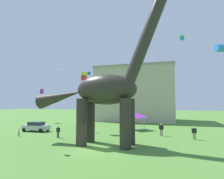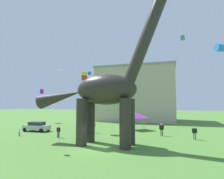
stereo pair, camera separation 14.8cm
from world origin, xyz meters
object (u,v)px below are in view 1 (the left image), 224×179
(kite_apex, at_px, (50,105))
(kite_trailing, at_px, (59,69))
(kite_high_right, at_px, (182,38))
(parked_sedan_left, at_px, (36,126))
(kite_mid_left, at_px, (42,91))
(person_near_flyer, at_px, (58,131))
(person_strolling_adult, at_px, (194,132))
(dinosaur_sculpture, at_px, (105,89))
(kite_mid_center, at_px, (84,76))
(person_photographer, at_px, (161,128))
(kite_drifting, at_px, (89,73))
(festival_canopy_tent, at_px, (135,115))
(person_far_spectator, at_px, (19,131))
(person_watching_child, at_px, (93,126))

(kite_apex, relative_size, kite_trailing, 1.33)
(kite_high_right, bearing_deg, parked_sedan_left, -159.91)
(kite_mid_left, bearing_deg, person_near_flyer, 106.50)
(person_strolling_adult, bearing_deg, dinosaur_sculpture, -47.24)
(kite_mid_left, bearing_deg, kite_apex, 123.46)
(kite_high_right, bearing_deg, kite_mid_center, -158.43)
(parked_sedan_left, xyz_separation_m, kite_trailing, (-0.62, 7.25, 10.74))
(person_photographer, xyz_separation_m, person_near_flyer, (-13.06, -5.48, -0.11))
(kite_trailing, bearing_deg, kite_drifting, -7.73)
(person_photographer, bearing_deg, festival_canopy_tent, 139.53)
(person_far_spectator, relative_size, kite_mid_center, 0.82)
(person_watching_child, xyz_separation_m, festival_canopy_tent, (5.72, 5.16, 1.48))
(dinosaur_sculpture, xyz_separation_m, kite_high_right, (9.23, 14.70, 10.04))
(festival_canopy_tent, height_order, kite_mid_left, kite_mid_left)
(person_far_spectator, bearing_deg, kite_mid_center, 121.56)
(dinosaur_sculpture, distance_m, kite_drifting, 15.17)
(kite_mid_left, bearing_deg, person_photographer, 44.92)
(dinosaur_sculpture, relative_size, person_watching_child, 9.60)
(person_watching_child, relative_size, kite_trailing, 1.10)
(person_strolling_adult, relative_size, person_watching_child, 0.93)
(kite_drifting, bearing_deg, person_photographer, -19.43)
(kite_mid_left, bearing_deg, kite_drifting, 96.71)
(parked_sedan_left, height_order, person_watching_child, person_watching_child)
(kite_high_right, relative_size, kite_drifting, 1.27)
(person_strolling_adult, relative_size, kite_drifting, 2.56)
(person_far_spectator, bearing_deg, kite_drifting, 138.74)
(parked_sedan_left, xyz_separation_m, person_photographer, (19.67, 1.62, 0.23))
(person_photographer, xyz_separation_m, kite_mid_left, (-11.33, -11.30, 4.70))
(kite_drifting, bearing_deg, festival_canopy_tent, 1.83)
(person_near_flyer, bearing_deg, kite_high_right, -106.35)
(parked_sedan_left, relative_size, festival_canopy_tent, 1.36)
(kite_high_right, bearing_deg, person_far_spectator, -150.69)
(kite_trailing, xyz_separation_m, kite_drifting, (7.08, -0.96, -1.33))
(kite_mid_center, bearing_deg, person_strolling_adult, -7.49)
(parked_sedan_left, height_order, kite_drifting, kite_drifting)
(dinosaur_sculpture, height_order, person_strolling_adult, dinosaur_sculpture)
(person_strolling_adult, bearing_deg, person_photographer, -101.00)
(kite_drifting, bearing_deg, parked_sedan_left, -135.77)
(parked_sedan_left, relative_size, kite_mid_left, 8.79)
(kite_drifting, bearing_deg, person_watching_child, -58.64)
(festival_canopy_tent, xyz_separation_m, kite_apex, (-21.54, 6.03, 1.69))
(person_far_spectator, height_order, kite_mid_left, kite_mid_left)
(person_far_spectator, distance_m, person_watching_child, 10.52)
(person_watching_child, relative_size, kite_mid_left, 3.59)
(kite_mid_center, bearing_deg, person_far_spectator, -136.46)
(person_near_flyer, bearing_deg, person_watching_child, -81.20)
(kite_mid_center, bearing_deg, kite_drifting, 102.34)
(person_photographer, xyz_separation_m, person_watching_child, (-10.23, -0.22, 0.02))
(parked_sedan_left, height_order, kite_apex, kite_apex)
(person_watching_child, bearing_deg, kite_trailing, -76.80)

